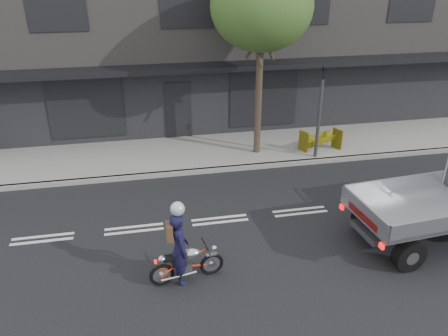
% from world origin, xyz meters
% --- Properties ---
extents(ground, '(80.00, 80.00, 0.00)m').
position_xyz_m(ground, '(0.00, 0.00, 0.00)').
color(ground, black).
rests_on(ground, ground).
extents(sidewalk, '(32.00, 3.20, 0.15)m').
position_xyz_m(sidewalk, '(0.00, 4.70, 0.07)').
color(sidewalk, gray).
rests_on(sidewalk, ground).
extents(kerb, '(32.00, 0.20, 0.15)m').
position_xyz_m(kerb, '(0.00, 3.10, 0.07)').
color(kerb, gray).
rests_on(kerb, ground).
extents(building_main, '(26.00, 10.00, 8.00)m').
position_xyz_m(building_main, '(0.00, 11.30, 4.00)').
color(building_main, slate).
rests_on(building_main, ground).
extents(street_tree, '(3.40, 3.40, 6.74)m').
position_xyz_m(street_tree, '(2.20, 4.20, 5.28)').
color(street_tree, '#382B21').
rests_on(street_tree, ground).
extents(traffic_light_pole, '(0.12, 0.12, 3.50)m').
position_xyz_m(traffic_light_pole, '(4.20, 3.35, 1.65)').
color(traffic_light_pole, '#2D2D30').
rests_on(traffic_light_pole, ground).
extents(motorcycle, '(1.75, 0.51, 0.91)m').
position_xyz_m(motorcycle, '(-1.20, -2.33, 0.47)').
color(motorcycle, black).
rests_on(motorcycle, ground).
extents(rider, '(0.51, 0.70, 1.77)m').
position_xyz_m(rider, '(-1.35, -2.33, 0.89)').
color(rider, '#141233').
rests_on(rider, ground).
extents(construction_barrier, '(1.55, 1.12, 0.81)m').
position_xyz_m(construction_barrier, '(4.62, 3.72, 0.55)').
color(construction_barrier, '#D6BC0B').
rests_on(construction_barrier, sidewalk).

